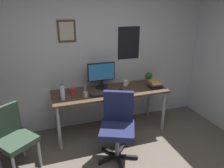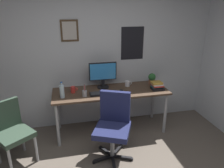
{
  "view_description": "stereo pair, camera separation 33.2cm",
  "coord_description": "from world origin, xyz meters",
  "px_view_note": "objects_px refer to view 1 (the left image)",
  "views": [
    {
      "loc": [
        -0.76,
        -1.31,
        2.05
      ],
      "look_at": [
        0.24,
        1.64,
        0.9
      ],
      "focal_mm": 33.98,
      "sensor_mm": 36.0,
      "label": 1
    },
    {
      "loc": [
        -0.44,
        -1.4,
        2.05
      ],
      "look_at": [
        0.24,
        1.64,
        0.9
      ],
      "focal_mm": 33.98,
      "sensor_mm": 36.0,
      "label": 2
    }
  ],
  "objects_px": {
    "monitor": "(101,74)",
    "keyboard": "(104,94)",
    "water_bottle": "(62,93)",
    "side_chair": "(12,135)",
    "book_stack_left": "(155,84)",
    "office_chair": "(118,123)",
    "coffee_mug_far": "(73,91)",
    "pen_cup": "(85,94)",
    "potted_plant": "(148,77)",
    "computer_mouse": "(121,90)",
    "coffee_mug_near": "(126,83)"
  },
  "relations": [
    {
      "from": "office_chair",
      "to": "monitor",
      "type": "height_order",
      "value": "monitor"
    },
    {
      "from": "monitor",
      "to": "coffee_mug_far",
      "type": "relative_size",
      "value": 4.08
    },
    {
      "from": "keyboard",
      "to": "coffee_mug_far",
      "type": "xyz_separation_m",
      "value": [
        -0.46,
        0.16,
        0.04
      ]
    },
    {
      "from": "water_bottle",
      "to": "computer_mouse",
      "type": "bearing_deg",
      "value": 1.87
    },
    {
      "from": "monitor",
      "to": "coffee_mug_far",
      "type": "height_order",
      "value": "monitor"
    },
    {
      "from": "side_chair",
      "to": "pen_cup",
      "type": "distance_m",
      "value": 1.12
    },
    {
      "from": "potted_plant",
      "to": "monitor",
      "type": "bearing_deg",
      "value": 178.86
    },
    {
      "from": "coffee_mug_near",
      "to": "coffee_mug_far",
      "type": "relative_size",
      "value": 1.06
    },
    {
      "from": "monitor",
      "to": "water_bottle",
      "type": "height_order",
      "value": "monitor"
    },
    {
      "from": "keyboard",
      "to": "book_stack_left",
      "type": "relative_size",
      "value": 2.17
    },
    {
      "from": "office_chair",
      "to": "potted_plant",
      "type": "xyz_separation_m",
      "value": [
        0.88,
        0.8,
        0.32
      ]
    },
    {
      "from": "coffee_mug_far",
      "to": "book_stack_left",
      "type": "height_order",
      "value": "book_stack_left"
    },
    {
      "from": "monitor",
      "to": "potted_plant",
      "type": "relative_size",
      "value": 2.36
    },
    {
      "from": "office_chair",
      "to": "coffee_mug_far",
      "type": "height_order",
      "value": "office_chair"
    },
    {
      "from": "computer_mouse",
      "to": "book_stack_left",
      "type": "xyz_separation_m",
      "value": [
        0.6,
        -0.02,
        0.04
      ]
    },
    {
      "from": "computer_mouse",
      "to": "pen_cup",
      "type": "bearing_deg",
      "value": -174.89
    },
    {
      "from": "book_stack_left",
      "to": "monitor",
      "type": "bearing_deg",
      "value": 161.88
    },
    {
      "from": "side_chair",
      "to": "potted_plant",
      "type": "distance_m",
      "value": 2.35
    },
    {
      "from": "office_chair",
      "to": "side_chair",
      "type": "relative_size",
      "value": 1.09
    },
    {
      "from": "office_chair",
      "to": "monitor",
      "type": "relative_size",
      "value": 2.07
    },
    {
      "from": "side_chair",
      "to": "computer_mouse",
      "type": "bearing_deg",
      "value": 13.08
    },
    {
      "from": "office_chair",
      "to": "potted_plant",
      "type": "bearing_deg",
      "value": 42.48
    },
    {
      "from": "office_chair",
      "to": "side_chair",
      "type": "height_order",
      "value": "office_chair"
    },
    {
      "from": "office_chair",
      "to": "coffee_mug_near",
      "type": "height_order",
      "value": "office_chair"
    },
    {
      "from": "office_chair",
      "to": "keyboard",
      "type": "bearing_deg",
      "value": 94.19
    },
    {
      "from": "book_stack_left",
      "to": "office_chair",
      "type": "bearing_deg",
      "value": -148.04
    },
    {
      "from": "water_bottle",
      "to": "coffee_mug_far",
      "type": "xyz_separation_m",
      "value": [
        0.17,
        0.17,
        -0.06
      ]
    },
    {
      "from": "water_bottle",
      "to": "book_stack_left",
      "type": "bearing_deg",
      "value": 0.29
    },
    {
      "from": "coffee_mug_near",
      "to": "pen_cup",
      "type": "height_order",
      "value": "pen_cup"
    },
    {
      "from": "keyboard",
      "to": "coffee_mug_near",
      "type": "xyz_separation_m",
      "value": [
        0.47,
        0.25,
        0.03
      ]
    },
    {
      "from": "keyboard",
      "to": "pen_cup",
      "type": "height_order",
      "value": "pen_cup"
    },
    {
      "from": "computer_mouse",
      "to": "coffee_mug_far",
      "type": "xyz_separation_m",
      "value": [
        -0.76,
        0.14,
        0.03
      ]
    },
    {
      "from": "water_bottle",
      "to": "coffee_mug_far",
      "type": "bearing_deg",
      "value": 44.86
    },
    {
      "from": "computer_mouse",
      "to": "coffee_mug_far",
      "type": "distance_m",
      "value": 0.78
    },
    {
      "from": "coffee_mug_near",
      "to": "book_stack_left",
      "type": "relative_size",
      "value": 0.6
    },
    {
      "from": "coffee_mug_far",
      "to": "pen_cup",
      "type": "height_order",
      "value": "pen_cup"
    },
    {
      "from": "side_chair",
      "to": "coffee_mug_far",
      "type": "distance_m",
      "value": 1.05
    },
    {
      "from": "coffee_mug_near",
      "to": "coffee_mug_far",
      "type": "distance_m",
      "value": 0.93
    },
    {
      "from": "monitor",
      "to": "keyboard",
      "type": "height_order",
      "value": "monitor"
    },
    {
      "from": "monitor",
      "to": "coffee_mug_far",
      "type": "bearing_deg",
      "value": -166.56
    },
    {
      "from": "keyboard",
      "to": "book_stack_left",
      "type": "height_order",
      "value": "book_stack_left"
    },
    {
      "from": "potted_plant",
      "to": "pen_cup",
      "type": "xyz_separation_m",
      "value": [
        -1.21,
        -0.29,
        -0.05
      ]
    },
    {
      "from": "office_chair",
      "to": "water_bottle",
      "type": "xyz_separation_m",
      "value": [
        -0.67,
        0.53,
        0.32
      ]
    },
    {
      "from": "side_chair",
      "to": "book_stack_left",
      "type": "bearing_deg",
      "value": 9.05
    },
    {
      "from": "side_chair",
      "to": "book_stack_left",
      "type": "distance_m",
      "value": 2.27
    },
    {
      "from": "water_bottle",
      "to": "coffee_mug_far",
      "type": "distance_m",
      "value": 0.24
    },
    {
      "from": "coffee_mug_far",
      "to": "book_stack_left",
      "type": "xyz_separation_m",
      "value": [
        1.37,
        -0.16,
        0.01
      ]
    },
    {
      "from": "side_chair",
      "to": "potted_plant",
      "type": "bearing_deg",
      "value": 15.44
    },
    {
      "from": "side_chair",
      "to": "potted_plant",
      "type": "xyz_separation_m",
      "value": [
        2.24,
        0.62,
        0.35
      ]
    },
    {
      "from": "water_bottle",
      "to": "keyboard",
      "type": "bearing_deg",
      "value": 0.6
    }
  ]
}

